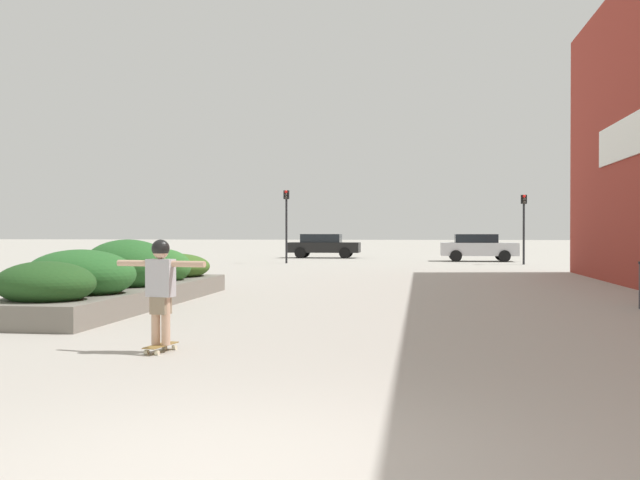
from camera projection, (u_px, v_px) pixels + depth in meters
The scene contains 8 objects.
ground_plane at pixel (225, 468), 4.87m from camera, with size 300.00×300.00×0.00m, color #ADA89E.
planter_box at pixel (124, 279), 15.60m from camera, with size 2.17×8.82×1.46m.
skateboard at pixel (161, 347), 9.58m from camera, with size 0.30×0.66×0.10m.
skateboarder at pixel (161, 281), 9.57m from camera, with size 1.32×0.33×1.42m.
car_leftmost at pixel (478, 247), 39.66m from camera, with size 4.18×2.01×1.51m.
car_center_right at pixel (323, 245), 44.98m from camera, with size 4.50×1.94×1.51m.
traffic_light_left at pixel (286, 214), 37.16m from camera, with size 0.28×0.30×3.81m.
traffic_light_right at pixel (524, 217), 35.66m from camera, with size 0.28×0.30×3.50m.
Camera 1 is at (1.32, -4.71, 1.61)m, focal length 40.00 mm.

